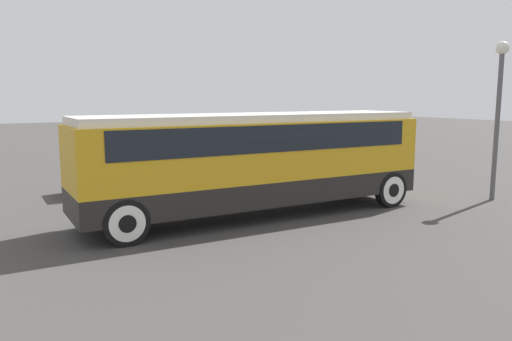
{
  "coord_description": "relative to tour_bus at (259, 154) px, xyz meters",
  "views": [
    {
      "loc": [
        -7.27,
        -12.83,
        3.6
      ],
      "look_at": [
        0.0,
        0.0,
        1.38
      ],
      "focal_mm": 35.0,
      "sensor_mm": 36.0,
      "label": 1
    }
  ],
  "objects": [
    {
      "name": "parked_car_near",
      "position": [
        1.92,
        6.28,
        -1.2
      ],
      "size": [
        4.22,
        1.9,
        1.31
      ],
      "color": "#BCBCC1",
      "rests_on": "ground_plane"
    },
    {
      "name": "tour_bus",
      "position": [
        0.0,
        0.0,
        0.0
      ],
      "size": [
        10.68,
        2.55,
        3.07
      ],
      "color": "black",
      "rests_on": "ground_plane"
    },
    {
      "name": "parked_car_mid",
      "position": [
        -2.34,
        5.79,
        -1.17
      ],
      "size": [
        4.69,
        1.83,
        1.38
      ],
      "color": "#7A6B5B",
      "rests_on": "ground_plane"
    },
    {
      "name": "lamp_post",
      "position": [
        8.22,
        -2.04,
        1.71
      ],
      "size": [
        0.44,
        0.44,
        5.4
      ],
      "color": "#515156",
      "rests_on": "ground_plane"
    },
    {
      "name": "ground_plane",
      "position": [
        -0.1,
        0.0,
        -1.86
      ],
      "size": [
        120.0,
        120.0,
        0.0
      ],
      "primitive_type": "plane",
      "color": "#423F3D"
    }
  ]
}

